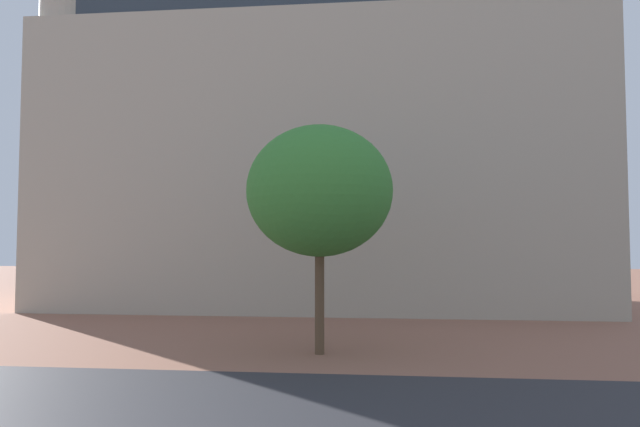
{
  "coord_description": "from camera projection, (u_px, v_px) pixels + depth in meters",
  "views": [
    {
      "loc": [
        1.14,
        -1.44,
        3.43
      ],
      "look_at": [
        -0.02,
        10.14,
        4.03
      ],
      "focal_mm": 30.58,
      "sensor_mm": 36.0,
      "label": 1
    }
  ],
  "objects": [
    {
      "name": "ground_plane",
      "position": [
        320.0,
        407.0,
        11.3
      ],
      "size": [
        120.0,
        120.0,
        0.0
      ],
      "primitive_type": "plane",
      "color": "#93604C"
    },
    {
      "name": "landmark_building",
      "position": [
        318.0,
        129.0,
        30.67
      ],
      "size": [
        28.26,
        11.72,
        34.87
      ],
      "color": "#B2A893",
      "rests_on": "ground_plane"
    },
    {
      "name": "tree_curb_far",
      "position": [
        320.0,
        191.0,
        16.83
      ],
      "size": [
        4.52,
        4.52,
        7.02
      ],
      "color": "brown",
      "rests_on": "ground_plane"
    },
    {
      "name": "street_asphalt_strip",
      "position": [
        316.0,
        419.0,
        10.49
      ],
      "size": [
        120.0,
        7.22,
        0.0
      ],
      "primitive_type": "cube",
      "color": "#2D2D33",
      "rests_on": "ground_plane"
    }
  ]
}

